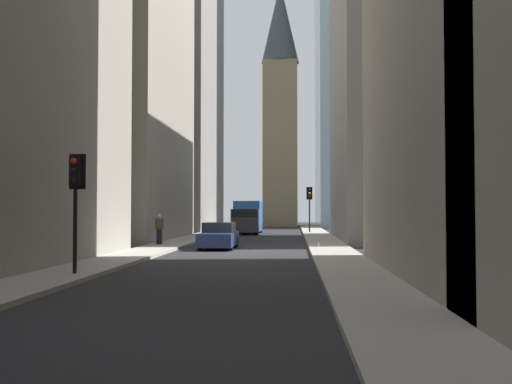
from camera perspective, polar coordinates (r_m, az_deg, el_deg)
ground_plane at (r=28.63m, az=-1.46°, el=-5.97°), size 135.00×135.00×0.00m
sidewalk_right at (r=29.38m, az=-10.27°, el=-5.70°), size 90.00×2.20×0.14m
sidewalk_left at (r=28.57m, az=7.62°, el=-5.82°), size 90.00×2.20×0.14m
building_left_midfar at (r=41.21m, az=15.08°, el=8.57°), size 15.64×10.00×18.91m
building_right_midfar at (r=42.38m, az=-14.84°, el=12.29°), size 14.93×10.00×24.71m
building_right_far at (r=61.23m, az=-8.96°, el=11.39°), size 16.51×10.00×32.07m
church_spire at (r=74.04m, az=2.44°, el=9.35°), size 4.77×4.77×31.43m
delivery_truck at (r=49.59m, az=-0.86°, el=-2.52°), size 6.46×2.25×2.84m
sedan_navy at (r=30.65m, az=-3.74°, el=-4.45°), size 4.30×1.78×1.42m
traffic_light_foreground at (r=18.38m, az=-17.61°, el=0.65°), size 0.43×0.52×3.68m
traffic_light_midblock at (r=50.31m, az=5.37°, el=-0.69°), size 0.43×0.52×3.96m
pedestrian at (r=32.75m, az=-9.65°, el=-3.53°), size 0.26×0.44×1.71m
discarded_bottle at (r=30.30m, az=6.27°, el=-5.26°), size 0.07×0.07×0.27m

